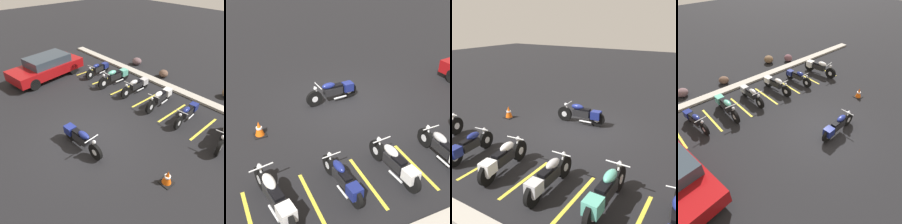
{
  "view_description": "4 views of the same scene",
  "coord_description": "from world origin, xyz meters",
  "views": [
    {
      "loc": [
        5.57,
        -3.69,
        5.88
      ],
      "look_at": [
        -0.1,
        1.38,
        0.56
      ],
      "focal_mm": 35.0,
      "sensor_mm": 36.0,
      "label": 1
    },
    {
      "loc": [
        4.55,
        9.28,
        6.12
      ],
      "look_at": [
        0.81,
        1.1,
        0.54
      ],
      "focal_mm": 50.0,
      "sensor_mm": 36.0,
      "label": 2
    },
    {
      "loc": [
        -4.54,
        8.73,
        4.19
      ],
      "look_at": [
        0.09,
        1.21,
        1.07
      ],
      "focal_mm": 42.0,
      "sensor_mm": 36.0,
      "label": 3
    },
    {
      "loc": [
        -5.96,
        -4.53,
        6.69
      ],
      "look_at": [
        -0.82,
        1.39,
        0.62
      ],
      "focal_mm": 35.0,
      "sensor_mm": 36.0,
      "label": 4
    }
  ],
  "objects": [
    {
      "name": "landscape_rock_1",
      "position": [
        -1.42,
        6.74,
        0.22
      ],
      "size": [
        0.8,
        0.79,
        0.44
      ],
      "primitive_type": "ellipsoid",
      "rotation": [
        0.0,
        0.0,
        2.46
      ],
      "color": "brown",
      "rests_on": "ground"
    },
    {
      "name": "landscape_rock_2",
      "position": [
        -3.8,
        6.94,
        0.23
      ],
      "size": [
        0.72,
        0.66,
        0.47
      ],
      "primitive_type": "ellipsoid",
      "rotation": [
        0.0,
        0.0,
        0.16
      ],
      "color": "brown",
      "rests_on": "ground"
    },
    {
      "name": "stall_line_0",
      "position": [
        -5.11,
        3.97,
        0.0
      ],
      "size": [
        0.1,
        2.1,
        0.0
      ],
      "primitive_type": "cube",
      "color": "gold",
      "rests_on": "ground"
    },
    {
      "name": "parked_bike_0",
      "position": [
        -4.24,
        4.0,
        0.41
      ],
      "size": [
        0.62,
        1.96,
        0.77
      ],
      "rotation": [
        0.0,
        0.0,
        -1.43
      ],
      "color": "black",
      "rests_on": "ground"
    },
    {
      "name": "stall_line_1",
      "position": [
        -3.53,
        3.97,
        0.0
      ],
      "size": [
        0.1,
        2.1,
        0.0
      ],
      "primitive_type": "cube",
      "color": "gold",
      "rests_on": "ground"
    },
    {
      "name": "concrete_curb",
      "position": [
        0.0,
        5.9,
        0.06
      ],
      "size": [
        18.0,
        0.5,
        0.12
      ],
      "primitive_type": "cube",
      "color": "#A8A399",
      "rests_on": "ground"
    },
    {
      "name": "parked_bike_2",
      "position": [
        -1.2,
        4.11,
        0.43
      ],
      "size": [
        0.58,
        2.06,
        0.81
      ],
      "rotation": [
        0.0,
        0.0,
        -1.56
      ],
      "color": "black",
      "rests_on": "ground"
    },
    {
      "name": "parked_bike_3",
      "position": [
        0.42,
        4.05,
        0.44
      ],
      "size": [
        0.62,
        2.13,
        0.84
      ],
      "rotation": [
        0.0,
        0.0,
        -1.47
      ],
      "color": "black",
      "rests_on": "ground"
    },
    {
      "name": "ground",
      "position": [
        0.0,
        0.0,
        0.0
      ],
      "size": [
        60.0,
        60.0,
        0.0
      ],
      "primitive_type": "plane",
      "color": "black"
    },
    {
      "name": "motorcycle_navy_featured",
      "position": [
        0.22,
        -0.52,
        0.45
      ],
      "size": [
        2.14,
        0.6,
        0.84
      ],
      "rotation": [
        0.0,
        0.0,
        0.06
      ],
      "color": "black",
      "rests_on": "ground"
    },
    {
      "name": "stall_line_5",
      "position": [
        2.83,
        3.97,
        0.0
      ],
      "size": [
        0.1,
        2.1,
        0.0
      ],
      "primitive_type": "cube",
      "color": "gold",
      "rests_on": "ground"
    },
    {
      "name": "traffic_cone",
      "position": [
        3.42,
        0.57,
        0.25
      ],
      "size": [
        0.4,
        0.4,
        0.54
      ],
      "color": "black",
      "rests_on": "ground"
    },
    {
      "name": "parked_bike_1",
      "position": [
        -2.7,
        3.97,
        0.47
      ],
      "size": [
        0.63,
        2.24,
        0.88
      ],
      "rotation": [
        0.0,
        0.0,
        -1.58
      ],
      "color": "black",
      "rests_on": "ground"
    },
    {
      "name": "car_red",
      "position": [
        -6.08,
        1.5,
        0.68
      ],
      "size": [
        2.35,
        4.5,
        1.29
      ],
      "rotation": [
        0.0,
        0.0,
        -1.44
      ],
      "color": "black",
      "rests_on": "ground"
    },
    {
      "name": "stall_line_2",
      "position": [
        -1.94,
        3.97,
        0.0
      ],
      "size": [
        0.1,
        2.1,
        0.0
      ],
      "primitive_type": "cube",
      "color": "gold",
      "rests_on": "ground"
    },
    {
      "name": "stall_line_4",
      "position": [
        1.24,
        3.97,
        0.0
      ],
      "size": [
        0.1,
        2.1,
        0.0
      ],
      "primitive_type": "cube",
      "color": "gold",
      "rests_on": "ground"
    },
    {
      "name": "stall_line_3",
      "position": [
        -0.35,
        3.97,
        0.0
      ],
      "size": [
        0.1,
        2.1,
        0.0
      ],
      "primitive_type": "cube",
      "color": "gold",
      "rests_on": "ground"
    },
    {
      "name": "parked_bike_4",
      "position": [
        1.97,
        3.96,
        0.41
      ],
      "size": [
        0.56,
        1.96,
        0.77
      ],
      "rotation": [
        0.0,
        0.0,
        -1.48
      ],
      "color": "black",
      "rests_on": "ground"
    }
  ]
}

